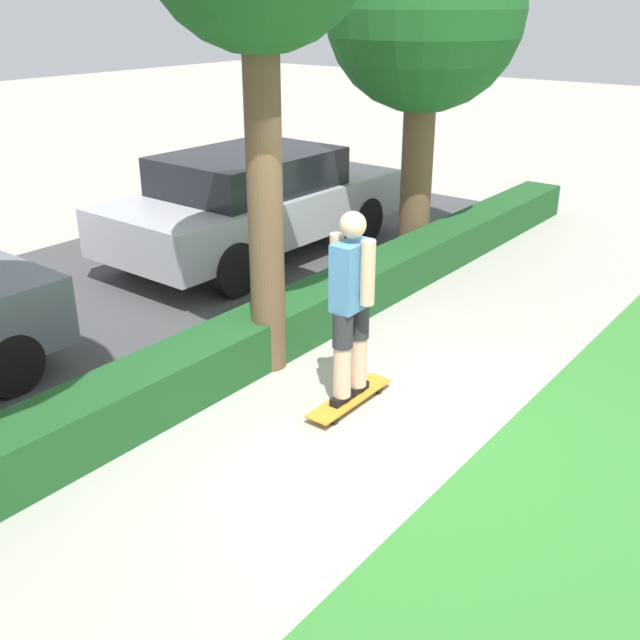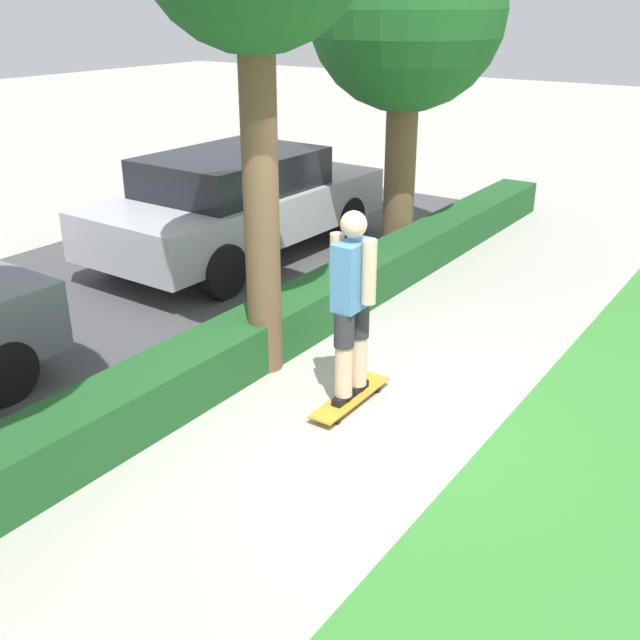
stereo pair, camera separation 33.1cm
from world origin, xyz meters
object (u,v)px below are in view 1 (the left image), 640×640
(skateboard, at_px, (350,398))
(parked_car_middle, at_px, (255,201))
(skater_person, at_px, (351,303))
(tree_far, at_px, (425,13))

(skateboard, height_order, parked_car_middle, parked_car_middle)
(skater_person, bearing_deg, parked_car_middle, 52.87)
(skater_person, distance_m, tree_far, 5.04)
(skater_person, height_order, parked_car_middle, skater_person)
(tree_far, height_order, parked_car_middle, tree_far)
(skateboard, bearing_deg, tree_far, 23.79)
(skater_person, relative_size, tree_far, 0.38)
(parked_car_middle, bearing_deg, skater_person, -126.02)
(tree_far, bearing_deg, parked_car_middle, 126.08)
(skater_person, xyz_separation_m, parked_car_middle, (2.78, 3.67, -0.22))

